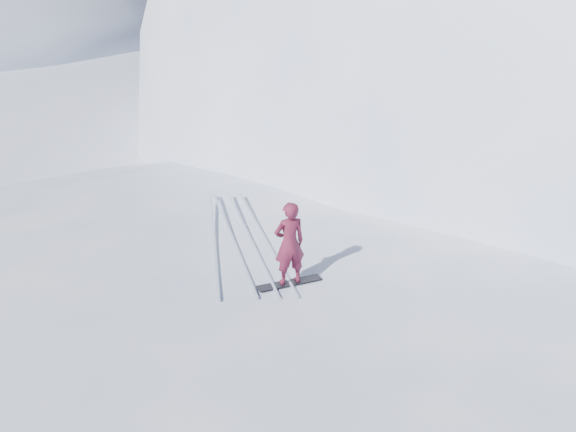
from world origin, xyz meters
name	(u,v)px	position (x,y,z in m)	size (l,w,h in m)	color
near_ridge	(354,355)	(1.00, 3.00, 0.00)	(36.00, 28.00, 4.80)	white
peak_shoulder	(496,144)	(10.00, 20.00, 0.00)	(28.00, 24.00, 18.00)	white
wind_bumps	(289,380)	(-0.56, 2.12, 0.00)	(16.00, 14.40, 1.00)	white
snowboard	(289,283)	(-0.55, 2.19, 2.41)	(1.40, 0.26, 0.02)	black
snowboarder	(289,243)	(-0.55, 2.19, 3.32)	(0.65, 0.43, 1.79)	maroon
board_tracks	(240,236)	(-1.68, 4.50, 2.42)	(2.28, 5.97, 0.04)	silver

